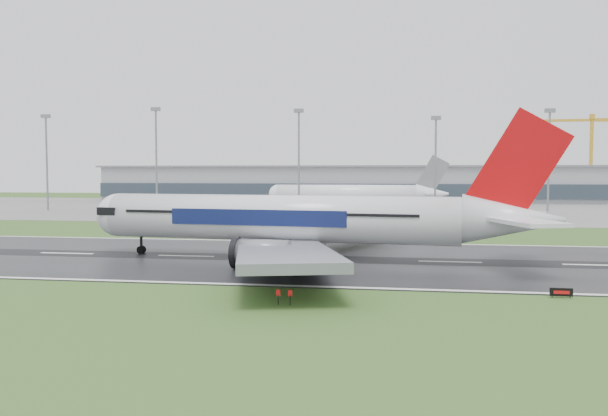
# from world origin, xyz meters

# --- Properties ---
(ground) EXTENTS (520.00, 520.00, 0.00)m
(ground) POSITION_xyz_m (0.00, 0.00, 0.00)
(ground) COLOR #2F521E
(ground) RESTS_ON ground
(runway) EXTENTS (400.00, 45.00, 0.10)m
(runway) POSITION_xyz_m (0.00, 0.00, 0.05)
(runway) COLOR black
(runway) RESTS_ON ground
(apron) EXTENTS (400.00, 130.00, 0.08)m
(apron) POSITION_xyz_m (0.00, 125.00, 0.04)
(apron) COLOR slate
(apron) RESTS_ON ground
(terminal) EXTENTS (240.00, 36.00, 15.00)m
(terminal) POSITION_xyz_m (0.00, 185.00, 7.50)
(terminal) COLOR gray
(terminal) RESTS_ON ground
(main_airliner) EXTENTS (76.53, 73.54, 20.72)m
(main_airliner) POSITION_xyz_m (-0.36, -1.23, 10.46)
(main_airliner) COLOR silver
(main_airliner) RESTS_ON runway
(parked_airliner) EXTENTS (61.20, 57.06, 17.79)m
(parked_airliner) POSITION_xyz_m (-2.14, 112.39, 8.98)
(parked_airliner) COLOR white
(parked_airliner) RESTS_ON apron
(tower_crane) EXTENTS (39.30, 3.18, 39.18)m
(tower_crane) POSITION_xyz_m (97.89, 200.00, 19.59)
(tower_crane) COLOR gold
(tower_crane) RESTS_ON ground
(runway_sign) EXTENTS (2.30, 0.75, 1.04)m
(runway_sign) POSITION_xyz_m (29.42, -23.53, 0.52)
(runway_sign) COLOR black
(runway_sign) RESTS_ON ground
(floodmast_0) EXTENTS (0.64, 0.64, 31.15)m
(floodmast_0) POSITION_xyz_m (-104.92, 100.00, 15.58)
(floodmast_0) COLOR gray
(floodmast_0) RESTS_ON ground
(floodmast_1) EXTENTS (0.64, 0.64, 32.89)m
(floodmast_1) POSITION_xyz_m (-65.99, 100.00, 16.44)
(floodmast_1) COLOR gray
(floodmast_1) RESTS_ON ground
(floodmast_2) EXTENTS (0.64, 0.64, 31.68)m
(floodmast_2) POSITION_xyz_m (-18.65, 100.00, 15.84)
(floodmast_2) COLOR gray
(floodmast_2) RESTS_ON ground
(floodmast_3) EXTENTS (0.64, 0.64, 28.85)m
(floodmast_3) POSITION_xyz_m (23.64, 100.00, 14.43)
(floodmast_3) COLOR gray
(floodmast_3) RESTS_ON ground
(floodmast_4) EXTENTS (0.64, 0.64, 30.57)m
(floodmast_4) POSITION_xyz_m (56.59, 100.00, 15.28)
(floodmast_4) COLOR gray
(floodmast_4) RESTS_ON ground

